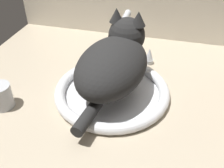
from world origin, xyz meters
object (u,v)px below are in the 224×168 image
object	(u,v)px
sink_basin	(112,91)
metal_jar	(1,96)
faucet	(126,43)
cat	(115,60)

from	to	relation	value
sink_basin	metal_jar	bearing A→B (deg)	-156.30
sink_basin	faucet	world-z (taller)	faucet
sink_basin	cat	distance (cm)	9.55
sink_basin	cat	size ratio (longest dim) A/B	0.88
faucet	cat	world-z (taller)	cat
faucet	metal_jar	world-z (taller)	faucet
sink_basin	faucet	distance (cm)	20.46
faucet	cat	bearing A→B (deg)	-88.86
sink_basin	faucet	size ratio (longest dim) A/B	1.74
sink_basin	metal_jar	world-z (taller)	metal_jar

